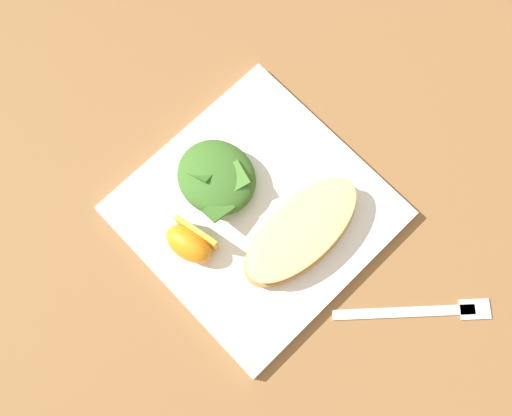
{
  "coord_description": "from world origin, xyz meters",
  "views": [
    {
      "loc": [
        0.12,
        -0.12,
        0.68
      ],
      "look_at": [
        0.0,
        0.0,
        0.03
      ],
      "focal_mm": 39.66,
      "sensor_mm": 36.0,
      "label": 1
    }
  ],
  "objects_px": {
    "white_plate": "(256,212)",
    "metal_fork": "(425,311)",
    "green_salad_pile": "(217,177)",
    "cheesy_pizza_bread": "(301,232)",
    "orange_wedge_front": "(190,243)"
  },
  "relations": [
    {
      "from": "green_salad_pile",
      "to": "orange_wedge_front",
      "type": "distance_m",
      "value": 0.09
    },
    {
      "from": "green_salad_pile",
      "to": "metal_fork",
      "type": "distance_m",
      "value": 0.29
    },
    {
      "from": "cheesy_pizza_bread",
      "to": "green_salad_pile",
      "type": "relative_size",
      "value": 1.71
    },
    {
      "from": "white_plate",
      "to": "cheesy_pizza_bread",
      "type": "relative_size",
      "value": 1.64
    },
    {
      "from": "white_plate",
      "to": "metal_fork",
      "type": "xyz_separation_m",
      "value": [
        0.23,
        0.06,
        -0.01
      ]
    },
    {
      "from": "orange_wedge_front",
      "to": "metal_fork",
      "type": "bearing_deg",
      "value": 30.6
    },
    {
      "from": "white_plate",
      "to": "metal_fork",
      "type": "height_order",
      "value": "white_plate"
    },
    {
      "from": "cheesy_pizza_bread",
      "to": "metal_fork",
      "type": "height_order",
      "value": "cheesy_pizza_bread"
    },
    {
      "from": "white_plate",
      "to": "green_salad_pile",
      "type": "xyz_separation_m",
      "value": [
        -0.06,
        -0.01,
        0.03
      ]
    },
    {
      "from": "orange_wedge_front",
      "to": "metal_fork",
      "type": "distance_m",
      "value": 0.29
    },
    {
      "from": "white_plate",
      "to": "green_salad_pile",
      "type": "relative_size",
      "value": 2.8
    },
    {
      "from": "white_plate",
      "to": "metal_fork",
      "type": "distance_m",
      "value": 0.23
    },
    {
      "from": "metal_fork",
      "to": "white_plate",
      "type": "bearing_deg",
      "value": -165.06
    },
    {
      "from": "white_plate",
      "to": "cheesy_pizza_bread",
      "type": "distance_m",
      "value": 0.07
    },
    {
      "from": "white_plate",
      "to": "orange_wedge_front",
      "type": "relative_size",
      "value": 4.24
    }
  ]
}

